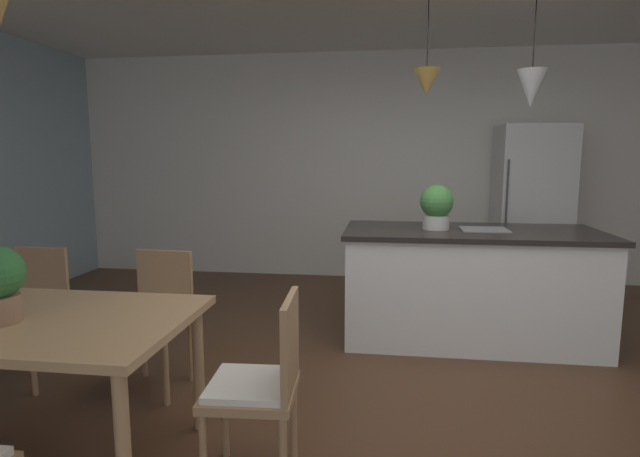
% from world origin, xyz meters
% --- Properties ---
extents(ground_plane, '(10.00, 8.40, 0.04)m').
position_xyz_m(ground_plane, '(0.00, 0.00, -0.02)').
color(ground_plane, '#4C301E').
extents(wall_back_kitchen, '(10.00, 0.12, 2.70)m').
position_xyz_m(wall_back_kitchen, '(0.00, 3.26, 1.35)').
color(wall_back_kitchen, white).
rests_on(wall_back_kitchen, ground_plane).
extents(chair_far_left, '(0.41, 0.41, 0.87)m').
position_xyz_m(chair_far_left, '(-2.54, 0.04, 0.47)').
color(chair_far_left, '#A87F56').
rests_on(chair_far_left, ground_plane).
extents(chair_kitchen_end, '(0.42, 0.42, 0.87)m').
position_xyz_m(chair_kitchen_end, '(-0.76, -0.79, 0.47)').
color(chair_kitchen_end, '#A87F56').
rests_on(chair_kitchen_end, ground_plane).
extents(chair_far_right, '(0.42, 0.42, 0.87)m').
position_xyz_m(chair_far_right, '(-1.66, 0.04, 0.47)').
color(chair_far_right, '#A87F56').
rests_on(chair_far_right, ground_plane).
extents(kitchen_island, '(2.00, 0.93, 0.91)m').
position_xyz_m(kitchen_island, '(0.45, 1.19, 0.46)').
color(kitchen_island, white).
rests_on(kitchen_island, ground_plane).
extents(refrigerator, '(0.75, 0.67, 1.81)m').
position_xyz_m(refrigerator, '(1.35, 2.86, 0.91)').
color(refrigerator, silver).
rests_on(refrigerator, ground_plane).
extents(pendant_over_island_main, '(0.21, 0.21, 0.75)m').
position_xyz_m(pendant_over_island_main, '(0.07, 1.19, 2.05)').
color(pendant_over_island_main, black).
extents(pendant_over_island_aux, '(0.22, 0.22, 0.86)m').
position_xyz_m(pendant_over_island_aux, '(0.84, 1.19, 1.98)').
color(pendant_over_island_aux, black).
extents(potted_plant_on_island, '(0.26, 0.26, 0.35)m').
position_xyz_m(potted_plant_on_island, '(0.17, 1.19, 1.09)').
color(potted_plant_on_island, beige).
rests_on(potted_plant_on_island, kitchen_island).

